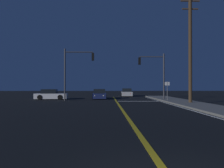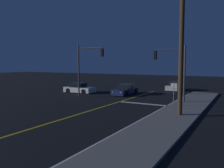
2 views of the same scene
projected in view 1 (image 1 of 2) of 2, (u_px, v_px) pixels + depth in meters
sidewalk_right at (222, 110)px, 16.73m from camera, size 3.20×45.48×0.15m
lane_line_center at (124, 112)px, 16.55m from camera, size 0.20×42.95×0.01m
lane_line_edge_right at (196, 112)px, 16.68m from camera, size 0.16×42.95×0.01m
stop_bar at (139, 101)px, 27.74m from camera, size 5.25×0.50×0.01m
car_parked_curb_navy at (100, 95)px, 33.07m from camera, size 1.91×4.71×1.34m
car_side_waiting_white at (51, 95)px, 31.46m from camera, size 4.19×2.10×1.34m
car_mid_block_silver at (127, 93)px, 41.09m from camera, size 1.99×4.28×1.34m
traffic_signal_near_right at (155, 69)px, 30.13m from camera, size 3.29×0.28×5.81m
traffic_signal_far_left at (75, 66)px, 28.48m from camera, size 3.53×0.28×6.17m
utility_pole_right at (190, 48)px, 23.90m from camera, size 1.90×0.35×10.82m
street_sign_corner at (167, 88)px, 27.34m from camera, size 0.56×0.08×2.27m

